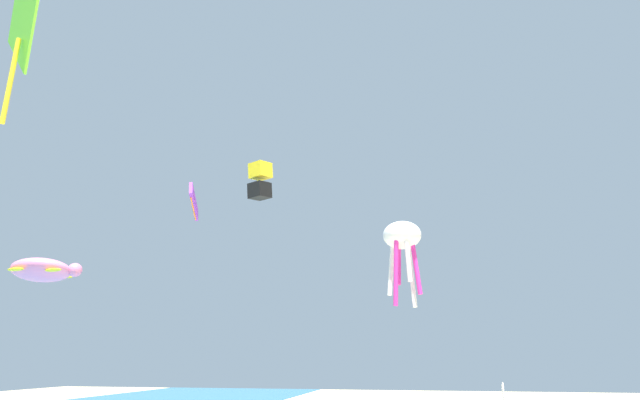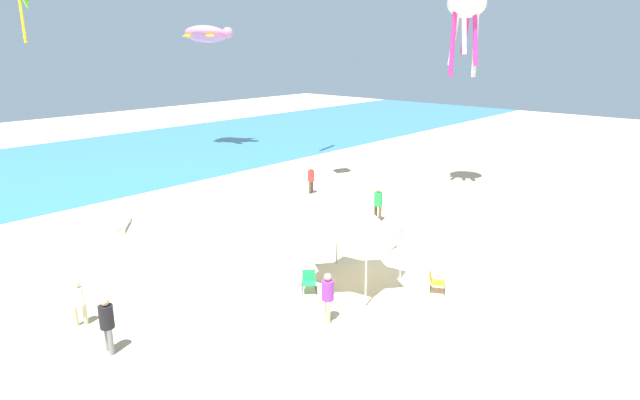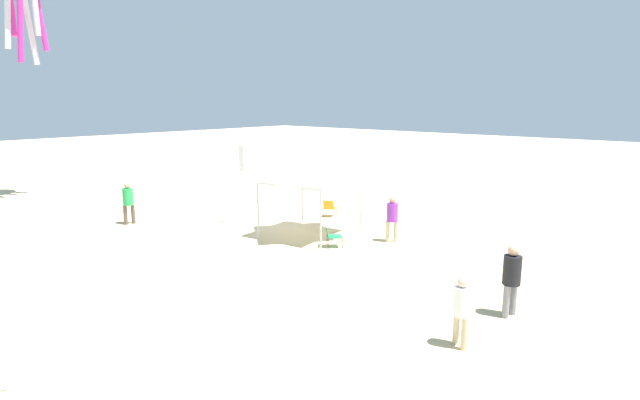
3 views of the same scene
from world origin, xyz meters
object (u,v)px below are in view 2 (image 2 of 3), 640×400
object	(u,v)px
person_watching_sky	(78,299)
kite_turtle_pink	(207,34)
banner_flag	(389,210)
kite_octopus_white	(467,8)
folding_chair_facing_ocean	(309,280)
person_near_umbrella	(107,320)
canopy_tent	(351,226)
folding_chair_near_cooler	(435,280)
person_kite_handler	(311,178)
person_far_stroller	(328,293)
person_beachcomber	(378,201)

from	to	relation	value
person_watching_sky	kite_turtle_pink	distance (m)	34.55
banner_flag	kite_octopus_white	size ratio (longest dim) A/B	0.68
folding_chair_facing_ocean	person_near_umbrella	size ratio (longest dim) A/B	0.44
canopy_tent	person_watching_sky	size ratio (longest dim) A/B	2.13
folding_chair_near_cooler	person_kite_handler	distance (m)	15.23
kite_turtle_pink	banner_flag	bearing A→B (deg)	-48.62
person_near_umbrella	person_kite_handler	xyz separation A→B (m)	(17.90, 7.91, -0.06)
folding_chair_near_cooler	person_far_stroller	distance (m)	4.75
folding_chair_facing_ocean	person_beachcomber	xyz separation A→B (m)	(8.88, 3.14, 0.62)
person_watching_sky	person_kite_handler	xyz separation A→B (m)	(17.69, 5.60, 0.07)
banner_flag	kite_turtle_pink	size ratio (longest dim) A/B	0.74
person_far_stroller	canopy_tent	bearing A→B (deg)	-22.28
person_beachcomber	kite_octopus_white	world-z (taller)	kite_octopus_white
person_kite_handler	kite_octopus_white	xyz separation A→B (m)	(7.08, -6.26, 10.19)
folding_chair_facing_ocean	banner_flag	size ratio (longest dim) A/B	0.23
folding_chair_near_cooler	person_beachcomber	xyz separation A→B (m)	(5.72, 6.77, 0.62)
canopy_tent	folding_chair_near_cooler	size ratio (longest dim) A/B	4.23
person_beachcomber	kite_turtle_pink	size ratio (longest dim) A/B	0.39
person_far_stroller	folding_chair_near_cooler	bearing A→B (deg)	-66.70
folding_chair_near_cooler	person_beachcomber	distance (m)	8.88
canopy_tent	person_beachcomber	size ratio (longest dim) A/B	1.86
person_kite_handler	kite_turtle_pink	world-z (taller)	kite_turtle_pink
canopy_tent	banner_flag	xyz separation A→B (m)	(3.40, 0.56, -0.28)
folding_chair_facing_ocean	person_watching_sky	xyz separation A→B (m)	(-7.03, 4.01, 0.48)
person_beachcomber	person_far_stroller	bearing A→B (deg)	127.74
person_near_umbrella	person_far_stroller	size ratio (longest dim) A/B	1.05
canopy_tent	person_kite_handler	size ratio (longest dim) A/B	1.98
person_near_umbrella	person_far_stroller	distance (m)	7.03
canopy_tent	person_far_stroller	distance (m)	3.52
folding_chair_facing_ocean	kite_turtle_pink	size ratio (longest dim) A/B	0.17
person_near_umbrella	person_far_stroller	xyz separation A→B (m)	(5.95, -3.75, -0.05)
folding_chair_near_cooler	folding_chair_facing_ocean	bearing A→B (deg)	104.00
folding_chair_near_cooler	kite_turtle_pink	xyz separation A→B (m)	(13.58, 31.05, 9.48)
kite_turtle_pink	kite_octopus_white	world-z (taller)	kite_octopus_white
person_kite_handler	canopy_tent	bearing A→B (deg)	-146.02
kite_turtle_pink	folding_chair_facing_ocean	bearing A→B (deg)	-57.03
person_watching_sky	person_beachcomber	size ratio (longest dim) A/B	0.87
canopy_tent	kite_turtle_pink	bearing A→B (deg)	61.77
kite_octopus_white	person_near_umbrella	bearing A→B (deg)	-20.90
banner_flag	person_near_umbrella	xyz separation A→B (m)	(-12.28, 1.83, -1.04)
kite_octopus_white	person_kite_handler	bearing A→B (deg)	-66.17
person_near_umbrella	person_watching_sky	bearing A→B (deg)	5.70
person_far_stroller	person_watching_sky	size ratio (longest dim) A/B	1.09
folding_chair_near_cooler	kite_octopus_white	xyz separation A→B (m)	(14.58, 6.97, 10.75)
person_near_umbrella	kite_turtle_pink	xyz separation A→B (m)	(23.98, 25.73, 8.87)
kite_turtle_pink	kite_octopus_white	size ratio (longest dim) A/B	0.92
banner_flag	person_beachcomber	bearing A→B (deg)	40.50
canopy_tent	person_far_stroller	bearing A→B (deg)	-155.12
person_beachcomber	kite_turtle_pink	distance (m)	27.02
person_near_umbrella	person_kite_handler	bearing A→B (deg)	-55.28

